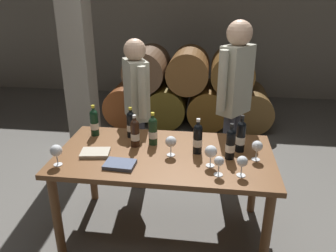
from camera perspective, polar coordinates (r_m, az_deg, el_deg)
The scene contains 22 objects.
ground_plane at distance 3.05m, azimuth -0.51°, elevation -17.46°, with size 14.00×14.00×0.00m, color #66635E.
cellar_back_wall at distance 6.55m, azimuth 4.80°, elevation 17.56°, with size 10.00×0.24×2.80m, color gray.
barrel_stack at distance 5.13m, azimuth 3.53°, elevation 6.34°, with size 2.49×0.90×1.15m.
stone_pillar at distance 4.29m, azimuth -15.32°, elevation 12.90°, with size 0.32×0.32×2.60m, color gray.
dining_table at distance 2.67m, azimuth -0.56°, elevation -6.42°, with size 1.70×0.90×0.76m.
wine_bottle_0 at distance 2.73m, azimuth -2.61°, elevation -0.79°, with size 0.07×0.07×0.28m.
wine_bottle_1 at distance 2.55m, azimuth 10.67°, elevation -2.97°, with size 0.07×0.07×0.28m.
wine_bottle_2 at distance 2.97m, azimuth -12.53°, elevation 0.64°, with size 0.07×0.07×0.28m.
wine_bottle_3 at distance 2.89m, azimuth -6.38°, elevation 0.34°, with size 0.07×0.07×0.27m.
wine_bottle_4 at distance 2.71m, azimuth -5.68°, elevation -1.14°, with size 0.07×0.07×0.27m.
wine_bottle_5 at distance 2.59m, azimuth 5.11°, elevation -2.11°, with size 0.07×0.07×0.29m.
wine_bottle_6 at distance 2.67m, azimuth 12.38°, elevation -1.69°, with size 0.07×0.07×0.30m.
wine_glass_0 at distance 2.55m, azimuth 0.50°, elevation -2.78°, with size 0.09×0.09×0.16m.
wine_glass_1 at distance 2.34m, azimuth 12.60°, elevation -6.06°, with size 0.08×0.08×0.15m.
wine_glass_2 at distance 2.54m, azimuth -18.64°, elevation -4.09°, with size 0.09×0.09×0.16m.
wine_glass_3 at distance 2.57m, azimuth 15.04°, elevation -3.44°, with size 0.08×0.08×0.16m.
wine_glass_4 at distance 2.32m, azimuth 8.75°, elevation -6.13°, with size 0.07×0.07×0.14m.
wine_glass_5 at distance 2.42m, azimuth 7.36°, elevation -4.42°, with size 0.09×0.09×0.16m.
tasting_notebook at distance 2.67m, azimuth -12.36°, elevation -4.53°, with size 0.22×0.16×0.03m, color #B2A893.
leather_ledger at distance 2.47m, azimuth -8.26°, elevation -6.53°, with size 0.22×0.16×0.03m, color #4C5670.
sommelier_presenting at distance 3.21m, azimuth 11.38°, elevation 5.45°, with size 0.34×0.41×1.72m.
taster_seated_left at distance 3.29m, azimuth -5.39°, elevation 3.98°, with size 0.31×0.45×1.54m.
Camera 1 is at (0.33, -2.32, 1.97)m, focal length 35.53 mm.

